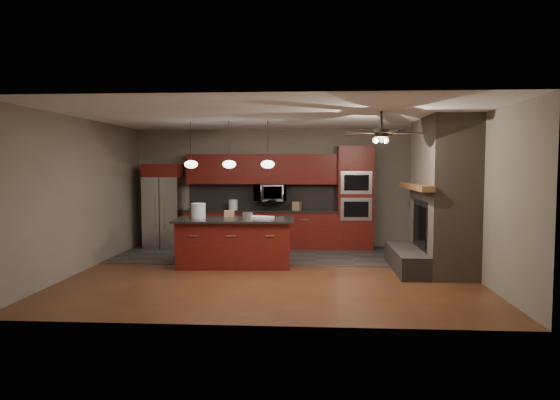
# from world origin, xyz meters

# --- Properties ---
(ground) EXTENTS (7.00, 7.00, 0.00)m
(ground) POSITION_xyz_m (0.00, 0.00, 0.00)
(ground) COLOR brown
(ground) RESTS_ON ground
(ceiling) EXTENTS (7.00, 6.00, 0.02)m
(ceiling) POSITION_xyz_m (0.00, 0.00, 2.80)
(ceiling) COLOR white
(ceiling) RESTS_ON back_wall
(back_wall) EXTENTS (7.00, 0.02, 2.80)m
(back_wall) POSITION_xyz_m (0.00, 3.00, 1.40)
(back_wall) COLOR gray
(back_wall) RESTS_ON ground
(right_wall) EXTENTS (0.02, 6.00, 2.80)m
(right_wall) POSITION_xyz_m (3.50, 0.00, 1.40)
(right_wall) COLOR gray
(right_wall) RESTS_ON ground
(left_wall) EXTENTS (0.02, 6.00, 2.80)m
(left_wall) POSITION_xyz_m (-3.50, 0.00, 1.40)
(left_wall) COLOR gray
(left_wall) RESTS_ON ground
(slate_tile_patch) EXTENTS (7.00, 2.40, 0.01)m
(slate_tile_patch) POSITION_xyz_m (0.00, 1.80, 0.01)
(slate_tile_patch) COLOR #383532
(slate_tile_patch) RESTS_ON ground
(fireplace_column) EXTENTS (1.30, 2.10, 2.80)m
(fireplace_column) POSITION_xyz_m (3.04, 0.40, 1.30)
(fireplace_column) COLOR #716250
(fireplace_column) RESTS_ON ground
(back_cabinetry) EXTENTS (3.59, 0.64, 2.20)m
(back_cabinetry) POSITION_xyz_m (-0.48, 2.74, 0.89)
(back_cabinetry) COLOR maroon
(back_cabinetry) RESTS_ON ground
(oven_tower) EXTENTS (0.80, 0.63, 2.38)m
(oven_tower) POSITION_xyz_m (1.70, 2.69, 1.19)
(oven_tower) COLOR maroon
(oven_tower) RESTS_ON ground
(microwave) EXTENTS (0.73, 0.41, 0.50)m
(microwave) POSITION_xyz_m (-0.27, 2.75, 1.30)
(microwave) COLOR silver
(microwave) RESTS_ON back_cabinetry
(refrigerator) EXTENTS (0.84, 0.75, 1.97)m
(refrigerator) POSITION_xyz_m (-2.78, 2.62, 0.99)
(refrigerator) COLOR silver
(refrigerator) RESTS_ON ground
(kitchen_island) EXTENTS (2.32, 1.15, 0.92)m
(kitchen_island) POSITION_xyz_m (-0.78, 0.55, 0.46)
(kitchen_island) COLOR maroon
(kitchen_island) RESTS_ON ground
(white_bucket) EXTENTS (0.34, 0.34, 0.30)m
(white_bucket) POSITION_xyz_m (-1.47, 0.50, 1.07)
(white_bucket) COLOR silver
(white_bucket) RESTS_ON kitchen_island
(paint_can) EXTENTS (0.25, 0.25, 0.13)m
(paint_can) POSITION_xyz_m (-0.52, 0.51, 0.98)
(paint_can) COLOR silver
(paint_can) RESTS_ON kitchen_island
(paint_tray) EXTENTS (0.54, 0.45, 0.05)m
(paint_tray) POSITION_xyz_m (-0.28, 0.56, 0.94)
(paint_tray) COLOR white
(paint_tray) RESTS_ON kitchen_island
(cardboard_box) EXTENTS (0.20, 0.16, 0.12)m
(cardboard_box) POSITION_xyz_m (-0.94, 0.89, 0.98)
(cardboard_box) COLOR #A87C56
(cardboard_box) RESTS_ON kitchen_island
(counter_bucket) EXTENTS (0.25, 0.25, 0.23)m
(counter_bucket) POSITION_xyz_m (-1.15, 2.70, 1.02)
(counter_bucket) COLOR white
(counter_bucket) RESTS_ON back_cabinetry
(counter_box) EXTENTS (0.22, 0.20, 0.20)m
(counter_box) POSITION_xyz_m (0.35, 2.65, 1.00)
(counter_box) COLOR #9F6D52
(counter_box) RESTS_ON back_cabinetry
(pendant_left) EXTENTS (0.26, 0.26, 0.92)m
(pendant_left) POSITION_xyz_m (-1.65, 0.70, 1.96)
(pendant_left) COLOR black
(pendant_left) RESTS_ON ceiling
(pendant_center) EXTENTS (0.26, 0.26, 0.92)m
(pendant_center) POSITION_xyz_m (-0.90, 0.70, 1.96)
(pendant_center) COLOR black
(pendant_center) RESTS_ON ceiling
(pendant_right) EXTENTS (0.26, 0.26, 0.92)m
(pendant_right) POSITION_xyz_m (-0.15, 0.70, 1.96)
(pendant_right) COLOR black
(pendant_right) RESTS_ON ceiling
(ceiling_fan) EXTENTS (1.27, 1.33, 0.41)m
(ceiling_fan) POSITION_xyz_m (1.80, -0.80, 2.46)
(ceiling_fan) COLOR black
(ceiling_fan) RESTS_ON ceiling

